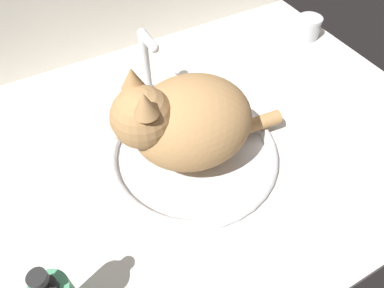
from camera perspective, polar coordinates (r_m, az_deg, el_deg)
countertop at (r=83.57cm, az=2.21°, el=0.52°), size 107.41×81.35×3.00cm
sink_basin at (r=77.94cm, az=0.00°, el=-1.43°), size 36.78×36.78×2.29cm
faucet at (r=87.60cm, az=-6.95°, el=10.80°), size 17.83×9.23×19.02cm
cat at (r=69.58cm, az=-1.48°, el=3.54°), size 36.90×23.00×21.78cm
metal_jar at (r=116.24cm, az=17.83°, el=17.06°), size 6.89×6.89×6.31cm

